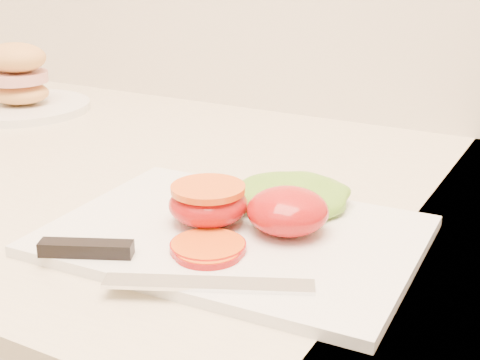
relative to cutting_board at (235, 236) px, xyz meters
The scene contains 8 objects.
cutting_board is the anchor object (origin of this frame).
tomato_half_dome 0.05m from the cutting_board, 26.32° to the left, with size 0.07×0.07×0.04m, color red.
tomato_half_cut 0.04m from the cutting_board, behind, with size 0.07×0.07×0.04m.
tomato_slice_0 0.05m from the cutting_board, 89.71° to the right, with size 0.06×0.06×0.01m, color orange.
tomato_slice_1 0.05m from the cutting_board, 84.59° to the right, with size 0.05×0.05×0.01m, color orange.
lettuce_leaf_0 0.08m from the cutting_board, 72.06° to the left, with size 0.12×0.08×0.03m, color #7CB830.
knife 0.11m from the cutting_board, 110.72° to the right, with size 0.23×0.09×0.01m.
sandwich_plate 0.58m from the cutting_board, 154.55° to the left, with size 0.21×0.21×0.11m.
Camera 1 is at (0.31, 1.09, 1.19)m, focal length 50.00 mm.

